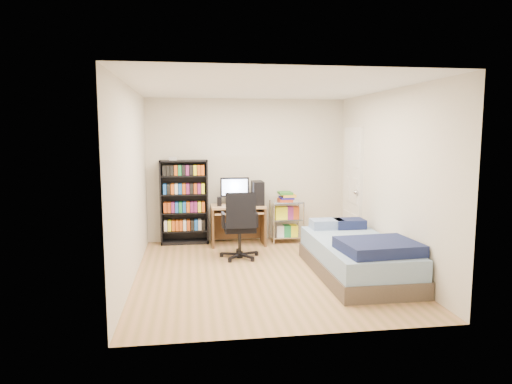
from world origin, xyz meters
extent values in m
cube|color=tan|center=(0.00, 0.00, -0.02)|extent=(3.50, 4.00, 0.04)
cube|color=silver|center=(0.00, 0.00, 2.52)|extent=(3.50, 4.00, 0.04)
cube|color=beige|center=(0.00, 2.02, 1.25)|extent=(3.50, 0.04, 2.50)
cube|color=beige|center=(0.00, -2.02, 1.25)|extent=(3.50, 0.04, 2.50)
cube|color=beige|center=(-1.77, 0.00, 1.25)|extent=(0.04, 4.00, 2.50)
cube|color=beige|center=(1.77, 0.00, 1.25)|extent=(0.04, 4.00, 2.50)
cube|color=black|center=(-1.11, 1.84, 0.72)|extent=(0.81, 0.27, 1.45)
cube|color=black|center=(-1.11, 1.84, 0.23)|extent=(0.76, 0.25, 0.02)
cube|color=#AD4517|center=(-1.11, 1.83, 0.33)|extent=(0.71, 0.22, 0.17)
cube|color=black|center=(-1.11, 1.84, 0.54)|extent=(0.76, 0.25, 0.02)
cube|color=blue|center=(-1.11, 1.83, 0.65)|extent=(0.71, 0.22, 0.17)
cube|color=black|center=(-1.11, 1.84, 0.86)|extent=(0.76, 0.25, 0.02)
cube|color=yellow|center=(-1.11, 1.83, 0.96)|extent=(0.71, 0.22, 0.17)
cube|color=black|center=(-1.11, 1.84, 1.18)|extent=(0.76, 0.25, 0.02)
cube|color=#1D8542|center=(-1.11, 1.83, 1.28)|extent=(0.71, 0.22, 0.17)
cube|color=silver|center=(-1.29, 1.84, 1.48)|extent=(0.13, 0.11, 0.06)
cube|color=tan|center=(-0.20, 1.63, 0.67)|extent=(0.91, 0.50, 0.04)
cube|color=#3B2B20|center=(-0.64, 1.63, 0.32)|extent=(0.04, 0.50, 0.65)
cube|color=#3B2B20|center=(0.24, 1.63, 0.32)|extent=(0.04, 0.50, 0.65)
cube|color=#3B2B20|center=(-0.20, 1.86, 0.34)|extent=(0.88, 0.03, 0.59)
cube|color=tan|center=(-0.20, 1.55, 0.57)|extent=(0.82, 0.41, 0.02)
cube|color=black|center=(-0.20, 1.54, 0.60)|extent=(0.40, 0.14, 0.02)
cube|color=black|center=(-0.25, 1.73, 0.99)|extent=(0.49, 0.05, 0.33)
cube|color=#CCDCFF|center=(-0.25, 1.70, 0.99)|extent=(0.44, 0.01, 0.27)
cube|color=black|center=(0.14, 1.67, 0.88)|extent=(0.18, 0.38, 0.40)
cube|color=black|center=(-0.52, 1.58, 0.76)|extent=(0.07, 0.07, 0.16)
cube|color=black|center=(-0.05, 1.54, 0.76)|extent=(0.07, 0.07, 0.16)
cylinder|color=black|center=(-0.27, 0.79, 0.26)|extent=(0.05, 0.05, 0.37)
cube|color=black|center=(-0.27, 0.79, 0.46)|extent=(0.47, 0.47, 0.08)
cube|color=black|center=(-0.27, 0.58, 0.77)|extent=(0.44, 0.14, 0.53)
cube|color=black|center=(-0.52, 0.79, 0.60)|extent=(0.04, 0.29, 0.21)
cube|color=black|center=(-0.02, 0.79, 0.60)|extent=(0.04, 0.29, 0.21)
cylinder|color=silver|center=(0.40, 1.52, 0.36)|extent=(0.02, 0.02, 0.72)
cylinder|color=silver|center=(0.93, 1.52, 0.36)|extent=(0.02, 0.02, 0.72)
cylinder|color=silver|center=(0.40, 1.89, 0.36)|extent=(0.02, 0.02, 0.72)
cylinder|color=silver|center=(0.92, 1.90, 0.36)|extent=(0.02, 0.02, 0.72)
cube|color=silver|center=(0.66, 1.71, 0.10)|extent=(0.53, 0.38, 0.02)
cube|color=silver|center=(0.66, 1.71, 0.41)|extent=(0.53, 0.38, 0.02)
cube|color=silver|center=(0.66, 1.71, 0.71)|extent=(0.53, 0.38, 0.02)
cube|color=#A43517|center=(0.66, 1.71, 0.81)|extent=(0.23, 0.29, 0.17)
cube|color=brown|center=(1.20, -0.29, 0.11)|extent=(1.06, 2.13, 0.21)
cube|color=#83A1C3|center=(1.20, -0.29, 0.34)|extent=(1.02, 2.08, 0.26)
cube|color=#161E45|center=(1.25, -0.88, 0.53)|extent=(0.95, 0.81, 0.15)
cube|color=#A1BDE4|center=(1.04, 0.56, 0.54)|extent=(0.48, 0.32, 0.14)
cube|color=#161E45|center=(1.39, 0.54, 0.54)|extent=(0.45, 0.32, 0.14)
cube|color=#392312|center=(1.20, -0.34, 0.48)|extent=(0.30, 0.23, 0.02)
cube|color=silver|center=(1.73, 1.35, 1.00)|extent=(0.05, 0.80, 2.00)
sphere|color=silver|center=(1.67, 1.03, 0.95)|extent=(0.08, 0.08, 0.08)
camera|label=1|loc=(-0.99, -6.01, 1.91)|focal=32.00mm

